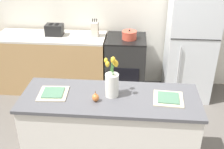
{
  "coord_description": "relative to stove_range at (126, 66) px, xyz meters",
  "views": [
    {
      "loc": [
        0.22,
        -2.38,
        2.39
      ],
      "look_at": [
        0.0,
        0.25,
        1.0
      ],
      "focal_mm": 45.0,
      "sensor_mm": 36.0,
      "label": 1
    }
  ],
  "objects": [
    {
      "name": "pear_figurine",
      "position": [
        -0.23,
        -1.69,
        0.47
      ],
      "size": [
        0.07,
        0.07,
        0.11
      ],
      "color": "#C66B33",
      "rests_on": "kitchen_island"
    },
    {
      "name": "flower_vase",
      "position": [
        -0.08,
        -1.57,
        0.57
      ],
      "size": [
        0.15,
        0.17,
        0.44
      ],
      "color": "silver",
      "rests_on": "kitchen_island"
    },
    {
      "name": "plate_setting_right",
      "position": [
        0.48,
        -1.6,
        0.43
      ],
      "size": [
        0.31,
        0.31,
        0.02
      ],
      "color": "beige",
      "rests_on": "kitchen_island"
    },
    {
      "name": "knife_block",
      "position": [
        -0.48,
        0.04,
        0.57
      ],
      "size": [
        0.1,
        0.14,
        0.27
      ],
      "color": "beige",
      "rests_on": "back_counter"
    },
    {
      "name": "refrigerator",
      "position": [
        0.95,
        0.0,
        0.38
      ],
      "size": [
        0.68,
        0.67,
        1.68
      ],
      "color": "silver",
      "rests_on": "ground_plane"
    },
    {
      "name": "back_counter",
      "position": [
        -1.16,
        0.0,
        0.0
      ],
      "size": [
        1.68,
        0.6,
        0.92
      ],
      "color": "tan",
      "rests_on": "ground_plane"
    },
    {
      "name": "toaster",
      "position": [
        -1.1,
        0.03,
        0.55
      ],
      "size": [
        0.28,
        0.18,
        0.17
      ],
      "color": "black",
      "rests_on": "back_counter"
    },
    {
      "name": "back_wall",
      "position": [
        -0.1,
        0.4,
        0.89
      ],
      "size": [
        5.2,
        0.08,
        2.7
      ],
      "color": "silver",
      "rests_on": "ground_plane"
    },
    {
      "name": "kitchen_island",
      "position": [
        -0.1,
        -1.6,
        -0.02
      ],
      "size": [
        1.8,
        0.66,
        0.88
      ],
      "color": "silver",
      "rests_on": "ground_plane"
    },
    {
      "name": "plate_setting_left",
      "position": [
        -0.68,
        -1.6,
        0.43
      ],
      "size": [
        0.31,
        0.31,
        0.02
      ],
      "color": "beige",
      "rests_on": "kitchen_island"
    },
    {
      "name": "stove_range",
      "position": [
        0.0,
        0.0,
        0.0
      ],
      "size": [
        0.6,
        0.61,
        0.92
      ],
      "color": "black",
      "rests_on": "ground_plane"
    },
    {
      "name": "cooking_pot",
      "position": [
        0.05,
        -0.04,
        0.52
      ],
      "size": [
        0.22,
        0.22,
        0.15
      ],
      "color": "#CC4C38",
      "rests_on": "stove_range"
    }
  ]
}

